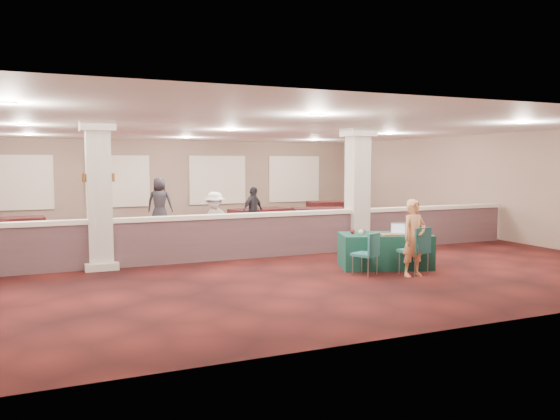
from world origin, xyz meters
name	(u,v)px	position (x,y,z in m)	size (l,w,h in m)	color
ground	(232,249)	(0.00, 0.00, 0.00)	(16.00, 16.00, 0.00)	#451311
wall_back	(169,181)	(0.00, 8.00, 1.60)	(16.00, 0.04, 3.20)	#856A5C
wall_front	(418,217)	(0.00, -8.00, 1.60)	(16.00, 0.04, 3.20)	#856A5C
wall_right	(466,185)	(8.00, 0.00, 1.60)	(0.04, 16.00, 3.20)	#856A5C
ceiling	(231,129)	(0.00, 0.00, 3.20)	(16.00, 16.00, 0.02)	white
partition_wall	(251,235)	(0.00, -1.50, 0.57)	(15.60, 0.28, 1.10)	#53383D
column_left	(99,194)	(-3.50, -1.50, 1.64)	(0.72, 0.72, 3.20)	beige
column_right	(357,189)	(3.00, -1.50, 1.64)	(0.72, 0.72, 3.20)	beige
sconce_left	(85,178)	(-3.78, -1.50, 2.00)	(0.12, 0.12, 0.18)	brown
sconce_right	(112,177)	(-3.22, -1.50, 2.00)	(0.12, 0.12, 0.18)	brown
near_table	(385,251)	(2.32, -3.82, 0.38)	(1.96, 0.98, 0.75)	#103E30
conf_chair_main	(417,247)	(2.48, -4.75, 0.59)	(0.60, 0.60, 1.00)	#1C5153
conf_chair_side	(369,250)	(1.50, -4.45, 0.53)	(0.60, 0.60, 0.89)	#1C5153
woman	(414,238)	(2.33, -4.84, 0.79)	(0.57, 0.38, 1.58)	#F2A169
far_table_front_center	(261,220)	(2.00, 3.00, 0.40)	(1.95, 0.97, 0.79)	black
far_table_front_right	(319,218)	(4.20, 3.00, 0.37)	(1.84, 0.92, 0.75)	black
far_table_back_left	(10,231)	(-5.56, 3.37, 0.38)	(1.87, 0.93, 0.76)	black
far_table_back_center	(259,220)	(2.00, 3.20, 0.39)	(1.90, 0.95, 0.77)	black
far_table_back_right	(332,211)	(5.97, 5.34, 0.39)	(1.90, 0.95, 0.77)	black
attendee_b	(215,221)	(-0.47, 0.00, 0.77)	(0.99, 0.45, 1.55)	silver
attendee_c	(253,211)	(1.50, 2.39, 0.78)	(0.91, 0.43, 1.55)	black
attendee_d	(160,203)	(-0.90, 5.40, 0.90)	(0.89, 0.48, 1.81)	black
laptop_base	(400,234)	(2.59, -3.97, 0.76)	(0.34, 0.24, 0.02)	silver
laptop_screen	(398,227)	(2.63, -3.86, 0.89)	(0.34, 0.01, 0.23)	silver
screen_glow	(398,228)	(2.63, -3.87, 0.87)	(0.31, 0.00, 0.20)	silver
knitting	(391,235)	(2.28, -4.08, 0.77)	(0.41, 0.31, 0.03)	#B45D1C
yarn_cream	(361,232)	(1.75, -3.74, 0.81)	(0.11, 0.11, 0.11)	beige
yarn_red	(353,231)	(1.65, -3.54, 0.80)	(0.10, 0.10, 0.10)	#5B1213
yarn_grey	(363,231)	(1.92, -3.56, 0.81)	(0.11, 0.11, 0.11)	#47474C
scissors	(419,235)	(2.86, -4.32, 0.76)	(0.12, 0.03, 0.01)	red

